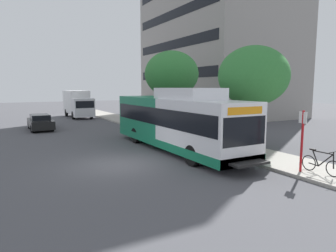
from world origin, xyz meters
The scene contains 10 objects.
ground_plane centered at (0.00, 8.00, 0.00)m, with size 120.00×120.00×0.00m, color #4C4C51.
sidewalk_curb centered at (7.00, 6.00, 0.07)m, with size 3.00×56.00×0.14m, color #A8A399.
transit_bus centered at (4.02, 1.57, 1.70)m, with size 2.58×12.25×3.65m.
bus_stop_sign_pole centered at (6.08, -5.37, 1.65)m, with size 0.10×0.36×2.60m.
bicycle_parked centered at (6.55, -5.97, 0.56)m, with size 0.52×1.76×1.02m.
street_tree_near_stop centered at (8.17, -0.35, 4.34)m, with size 4.10×4.10×5.95m.
street_tree_mid_block centered at (7.84, 8.69, 4.78)m, with size 4.51×4.51×6.56m.
parked_car_far_lane centered at (-1.91, 14.69, 0.66)m, with size 1.80×4.50×1.33m.
box_truck_background centered at (3.46, 24.28, 1.74)m, with size 2.32×7.01×3.25m.
apartment_tower_backdrop centered at (20.52, 18.73, 14.03)m, with size 13.54×19.04×28.06m.
Camera 1 is at (-4.86, -13.49, 3.69)m, focal length 32.22 mm.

